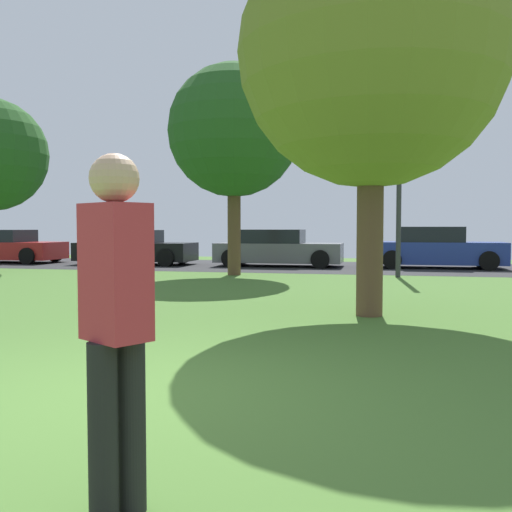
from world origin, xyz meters
The scene contains 10 objects.
ground_plane centered at (0.00, 0.00, 0.00)m, with size 44.00×44.00×0.00m, color #47702D.
road_strip centered at (0.00, 16.00, 0.00)m, with size 44.00×6.40×0.01m, color #28282B.
maple_tree_near centered at (2.05, 4.89, 4.12)m, with size 4.21×4.21×6.24m.
maple_tree_far centered at (-2.06, 11.97, 4.24)m, with size 3.89×3.89×6.21m.
person_catcher centered at (1.01, -1.81, 0.98)m, with size 0.39×0.35×1.76m.
parked_car_red centered at (-12.56, 15.78, 0.61)m, with size 4.34×2.09×1.32m.
parked_car_black centered at (-7.02, 15.80, 0.61)m, with size 4.46×1.98×1.31m.
parked_car_grey centered at (-1.49, 15.98, 0.62)m, with size 4.55×2.00×1.34m.
parked_car_blue centered at (4.05, 16.27, 0.66)m, with size 4.41×1.95×1.44m.
street_lamp_post centered at (2.67, 12.20, 2.25)m, with size 0.14×0.14×4.50m, color #2D2D33.
Camera 1 is at (2.25, -4.29, 1.41)m, focal length 39.78 mm.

